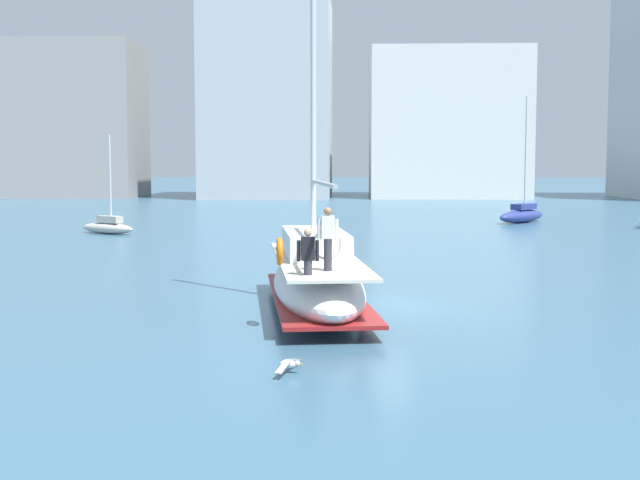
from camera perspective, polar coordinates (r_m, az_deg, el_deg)
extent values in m
plane|color=#38607A|center=(25.18, 3.26, -4.30)|extent=(400.00, 400.00, 0.00)
ellipsoid|color=white|center=(24.11, -0.19, -3.04)|extent=(3.67, 9.84, 1.40)
cube|color=maroon|center=(24.16, -0.19, -3.78)|extent=(3.67, 9.65, 0.10)
cube|color=beige|center=(24.02, -0.19, -1.29)|extent=(3.41, 9.33, 0.08)
cube|color=white|center=(24.69, -0.34, -0.20)|extent=(2.25, 4.51, 0.70)
cylinder|color=silver|center=(25.26, -0.45, 12.47)|extent=(0.16, 0.16, 11.74)
cylinder|color=#B7B7BC|center=(22.20, 0.20, 3.77)|extent=(0.89, 5.72, 0.12)
cylinder|color=silver|center=(28.35, -1.01, 0.74)|extent=(0.90, 0.18, 0.06)
torus|color=orange|center=(21.26, -2.70, -0.76)|extent=(0.23, 0.71, 0.70)
cylinder|color=#33333D|center=(21.12, 0.52, -0.99)|extent=(0.20, 0.20, 0.80)
cube|color=white|center=(21.06, 0.52, 0.85)|extent=(0.34, 0.24, 0.56)
sphere|color=#9E7051|center=(21.03, 0.53, 1.91)|extent=(0.20, 0.20, 0.20)
cylinder|color=white|center=(21.04, -0.07, 0.71)|extent=(0.09, 0.09, 0.50)
cylinder|color=white|center=(21.09, 1.12, 0.72)|extent=(0.09, 0.09, 0.50)
cylinder|color=#33333D|center=(20.38, -0.81, -1.85)|extent=(0.20, 0.20, 0.35)
cube|color=black|center=(20.33, -0.81, -0.58)|extent=(0.34, 0.24, 0.56)
sphere|color=tan|center=(20.30, -0.81, 0.52)|extent=(0.20, 0.20, 0.20)
cylinder|color=black|center=(20.32, -1.43, -0.72)|extent=(0.09, 0.09, 0.50)
cylinder|color=black|center=(20.36, -0.19, -0.71)|extent=(0.09, 0.09, 0.50)
torus|color=silver|center=(21.33, 0.46, -0.33)|extent=(0.76, 0.16, 0.76)
ellipsoid|color=navy|center=(60.32, 13.23, 1.55)|extent=(4.49, 5.06, 0.89)
cube|color=navy|center=(60.53, 13.37, 2.17)|extent=(2.04, 2.23, 0.40)
cylinder|color=silver|center=(60.57, 13.51, 5.64)|extent=(0.14, 0.14, 7.72)
ellipsoid|color=#B7B2A8|center=(51.14, -13.91, 0.76)|extent=(3.90, 2.83, 0.64)
cube|color=#B7B2A8|center=(50.96, -13.77, 1.34)|extent=(1.68, 1.33, 0.40)
cylinder|color=silver|center=(50.79, -13.75, 3.96)|extent=(0.11, 0.11, 5.06)
ellipsoid|color=silver|center=(17.15, -2.11, -8.23)|extent=(0.39, 0.26, 0.16)
sphere|color=silver|center=(17.09, -1.51, -8.18)|extent=(0.11, 0.11, 0.11)
cone|color=gold|center=(17.07, -1.30, -8.23)|extent=(0.08, 0.06, 0.04)
cube|color=#9E9993|center=(17.44, -1.77, -7.94)|extent=(0.29, 0.64, 0.16)
cube|color=#9E9993|center=(16.86, -2.46, -8.41)|extent=(0.29, 0.64, 0.16)
cube|color=gray|center=(106.05, -16.23, 7.63)|extent=(16.32, 10.80, 17.98)
cube|color=#B2B7BC|center=(101.01, -3.39, 9.37)|extent=(14.17, 17.35, 22.97)
cube|color=silver|center=(103.55, 8.31, 7.53)|extent=(17.74, 17.17, 16.84)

